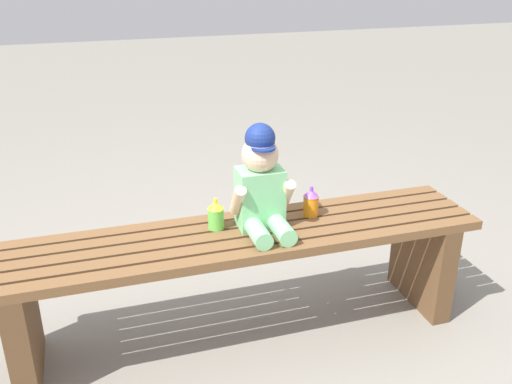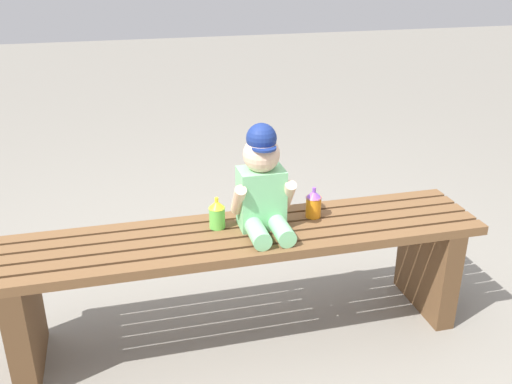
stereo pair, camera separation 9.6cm
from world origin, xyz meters
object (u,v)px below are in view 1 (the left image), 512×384
at_px(park_bench, 242,266).
at_px(child_figure, 261,184).
at_px(sippy_cup_right, 311,202).
at_px(sippy_cup_left, 216,214).

xyz_separation_m(park_bench, child_figure, (0.08, 0.02, 0.32)).
bearing_deg(child_figure, sippy_cup_right, 10.62).
distance_m(park_bench, sippy_cup_left, 0.23).
height_order(sippy_cup_left, sippy_cup_right, same).
bearing_deg(sippy_cup_right, sippy_cup_left, 180.00).
bearing_deg(child_figure, park_bench, -167.54).
xyz_separation_m(child_figure, sippy_cup_right, (0.22, 0.04, -0.12)).
bearing_deg(child_figure, sippy_cup_left, 166.16).
height_order(park_bench, child_figure, child_figure).
distance_m(park_bench, child_figure, 0.33).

